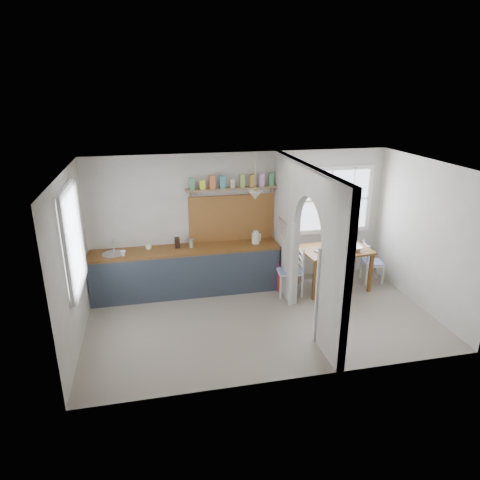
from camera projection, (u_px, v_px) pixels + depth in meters
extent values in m
cube|color=gray|center=(262.00, 319.00, 7.26)|extent=(5.80, 3.20, 0.01)
cube|color=beige|center=(265.00, 167.00, 6.38)|extent=(5.80, 3.20, 0.01)
cube|color=beige|center=(242.00, 219.00, 8.30)|extent=(5.80, 0.01, 2.60)
cube|color=beige|center=(296.00, 292.00, 5.35)|extent=(5.80, 0.01, 2.60)
cube|color=beige|center=(72.00, 263.00, 6.25)|extent=(0.01, 3.20, 2.60)
cube|color=beige|center=(425.00, 236.00, 7.40)|extent=(0.01, 3.20, 2.60)
cube|color=beige|center=(335.00, 275.00, 5.86)|extent=(0.12, 0.80, 2.60)
cube|color=beige|center=(286.00, 226.00, 7.88)|extent=(0.12, 1.20, 2.60)
cube|color=beige|center=(312.00, 202.00, 6.52)|extent=(0.12, 1.20, 1.05)
cube|color=brown|center=(186.00, 250.00, 7.94)|extent=(3.50, 0.60, 0.05)
cube|color=#3A3F49|center=(188.00, 278.00, 7.83)|extent=(3.50, 0.03, 0.85)
cube|color=black|center=(187.00, 271.00, 8.14)|extent=(3.46, 0.45, 0.85)
cylinder|color=silver|center=(113.00, 254.00, 7.68)|extent=(0.40, 0.40, 0.02)
cube|color=brown|center=(232.00, 218.00, 8.22)|extent=(1.65, 0.03, 0.90)
cube|color=#83664D|center=(232.00, 188.00, 7.93)|extent=(1.75, 0.20, 0.03)
cube|color=#3A7E4C|center=(192.00, 185.00, 7.75)|extent=(0.09, 0.09, 0.18)
cube|color=#BDCB22|center=(202.00, 184.00, 7.79)|extent=(0.09, 0.09, 0.18)
cube|color=#BA5524|center=(212.00, 184.00, 7.83)|extent=(0.09, 0.09, 0.18)
cube|color=teal|center=(222.00, 183.00, 7.86)|extent=(0.09, 0.09, 0.18)
cube|color=#B3A68E|center=(232.00, 183.00, 7.90)|extent=(0.09, 0.09, 0.18)
cube|color=#87A24A|center=(242.00, 182.00, 7.94)|extent=(0.09, 0.09, 0.18)
cube|color=olive|center=(252.00, 182.00, 7.97)|extent=(0.09, 0.09, 0.18)
cube|color=#A781B2|center=(262.00, 181.00, 8.01)|extent=(0.09, 0.09, 0.18)
cube|color=#3A7E4C|center=(271.00, 181.00, 8.05)|extent=(0.09, 0.09, 0.18)
cone|color=white|center=(255.00, 195.00, 7.72)|extent=(0.26, 0.26, 0.16)
cylinder|color=silver|center=(283.00, 221.00, 7.72)|extent=(0.02, 0.50, 0.02)
imported|color=white|center=(123.00, 253.00, 7.58)|extent=(0.13, 0.13, 0.09)
imported|color=white|center=(149.00, 247.00, 7.86)|extent=(0.14, 0.14, 0.09)
cube|color=black|center=(177.00, 243.00, 7.95)|extent=(0.09, 0.12, 0.19)
cylinder|color=gray|center=(191.00, 243.00, 7.97)|extent=(0.13, 0.13, 0.16)
cube|color=#BB185B|center=(278.00, 278.00, 8.19)|extent=(0.02, 0.03, 0.62)
cube|color=#C73F02|center=(279.00, 280.00, 8.14)|extent=(0.02, 0.03, 0.47)
imported|color=white|center=(354.00, 248.00, 8.11)|extent=(0.32, 0.32, 0.08)
imported|color=#547357|center=(331.00, 251.00, 7.95)|extent=(0.11, 0.11, 0.10)
cylinder|color=#302B2C|center=(319.00, 251.00, 8.05)|extent=(0.22, 0.22, 0.02)
imported|color=#643671|center=(331.00, 240.00, 8.37)|extent=(0.17, 0.17, 0.17)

